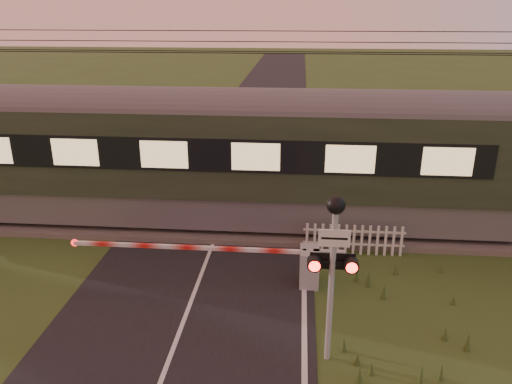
# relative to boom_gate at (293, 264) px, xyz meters

# --- Properties ---
(ground) EXTENTS (160.00, 160.00, 0.00)m
(ground) POSITION_rel_boom_gate_xyz_m (-2.45, -2.83, -0.56)
(ground) COLOR #34481B
(ground) RESTS_ON ground
(road) EXTENTS (6.00, 140.00, 0.03)m
(road) POSITION_rel_boom_gate_xyz_m (-2.43, -3.07, -0.55)
(road) COLOR black
(road) RESTS_ON ground
(track_bed) EXTENTS (140.00, 3.40, 0.39)m
(track_bed) POSITION_rel_boom_gate_xyz_m (-2.45, 3.67, -0.49)
(track_bed) COLOR #47423D
(track_bed) RESTS_ON ground
(overhead_wires) EXTENTS (120.00, 0.62, 0.62)m
(overhead_wires) POSITION_rel_boom_gate_xyz_m (-2.45, 3.67, 5.16)
(overhead_wires) COLOR black
(overhead_wires) RESTS_ON ground
(boom_gate) EXTENTS (7.18, 0.76, 1.01)m
(boom_gate) POSITION_rel_boom_gate_xyz_m (0.00, 0.00, 0.00)
(boom_gate) COLOR gray
(boom_gate) RESTS_ON ground
(crossing_signal) EXTENTS (0.90, 0.36, 3.55)m
(crossing_signal) POSITION_rel_boom_gate_xyz_m (0.76, -2.91, 1.88)
(crossing_signal) COLOR gray
(crossing_signal) RESTS_ON ground
(picket_fence) EXTENTS (2.92, 0.08, 0.92)m
(picket_fence) POSITION_rel_boom_gate_xyz_m (1.72, 1.77, -0.10)
(picket_fence) COLOR silver
(picket_fence) RESTS_ON ground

